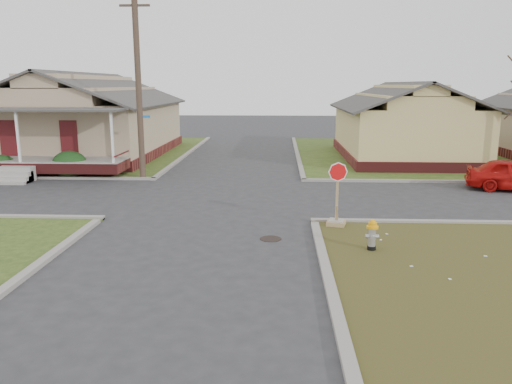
{
  "coord_description": "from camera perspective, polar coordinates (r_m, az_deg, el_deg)",
  "views": [
    {
      "loc": [
        2.43,
        -14.68,
        4.49
      ],
      "look_at": [
        1.69,
        1.0,
        1.1
      ],
      "focal_mm": 35.0,
      "sensor_mm": 36.0,
      "label": 1
    }
  ],
  "objects": [
    {
      "name": "hedge_right",
      "position": [
        26.25,
        -20.52,
        3.0
      ],
      "size": [
        1.57,
        1.29,
        1.2
      ],
      "primitive_type": "ellipsoid",
      "color": "#163D16",
      "rests_on": "verge_far_left"
    },
    {
      "name": "fire_hydrant",
      "position": [
        14.01,
        13.14,
        -4.59
      ],
      "size": [
        0.32,
        0.32,
        0.86
      ],
      "rotation": [
        0.0,
        0.0,
        -0.04
      ],
      "color": "black",
      "rests_on": "ground"
    },
    {
      "name": "utility_pole",
      "position": [
        24.5,
        -13.31,
        12.27
      ],
      "size": [
        1.8,
        0.28,
        9.0
      ],
      "color": "#3E2E24",
      "rests_on": "ground"
    },
    {
      "name": "verge_far_left",
      "position": [
        36.42,
        -22.45,
        4.22
      ],
      "size": [
        19.0,
        19.0,
        0.05
      ],
      "primitive_type": "cube",
      "color": "#2E4518",
      "rests_on": "ground"
    },
    {
      "name": "stop_sign",
      "position": [
        16.23,
        9.19,
        -2.23
      ],
      "size": [
        0.58,
        0.57,
        2.06
      ],
      "rotation": [
        0.0,
        0.0,
        -0.26
      ],
      "color": "tan",
      "rests_on": "ground"
    },
    {
      "name": "curbs",
      "position": [
        20.33,
        -4.23,
        -0.61
      ],
      "size": [
        80.0,
        40.0,
        0.12
      ],
      "primitive_type": null,
      "color": "gray",
      "rests_on": "ground"
    },
    {
      "name": "manhole",
      "position": [
        14.87,
        1.7,
        -5.37
      ],
      "size": [
        0.64,
        0.64,
        0.01
      ],
      "primitive_type": "cylinder",
      "color": "black",
      "rests_on": "ground"
    },
    {
      "name": "ground",
      "position": [
        15.54,
        -6.43,
        -4.68
      ],
      "size": [
        120.0,
        120.0,
        0.0
      ],
      "primitive_type": "plane",
      "color": "#2D2D30",
      "rests_on": "ground"
    },
    {
      "name": "hedge_left",
      "position": [
        27.83,
        -27.02,
        2.78
      ],
      "size": [
        1.39,
        1.14,
        1.06
      ],
      "primitive_type": "ellipsoid",
      "color": "#163D16",
      "rests_on": "verge_far_left"
    },
    {
      "name": "corner_house",
      "position": [
        33.81,
        -19.05,
        7.78
      ],
      "size": [
        10.1,
        15.5,
        5.3
      ],
      "color": "maroon",
      "rests_on": "ground"
    },
    {
      "name": "side_house_yellow",
      "position": [
        32.17,
        16.46,
        7.59
      ],
      "size": [
        7.6,
        11.6,
        4.7
      ],
      "color": "maroon",
      "rests_on": "ground"
    }
  ]
}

